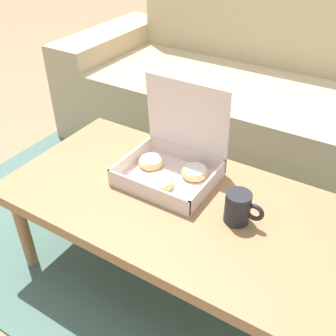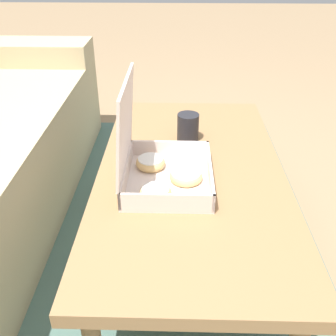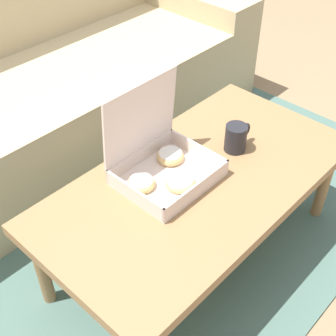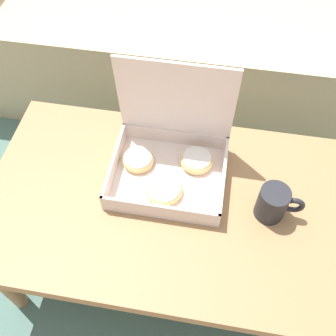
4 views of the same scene
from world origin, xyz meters
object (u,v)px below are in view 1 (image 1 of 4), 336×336
at_px(couch, 274,105).
at_px(coffee_mug, 239,208).
at_px(coffee_table, 175,207).
at_px(pastry_box, 173,161).

distance_m(couch, coffee_mug, 1.01).
relative_size(couch, coffee_table, 1.97).
bearing_deg(coffee_mug, pastry_box, 161.51).
relative_size(coffee_table, coffee_mug, 9.41).
xyz_separation_m(pastry_box, coffee_mug, (0.29, -0.10, -0.01)).
bearing_deg(pastry_box, coffee_mug, -18.49).
height_order(pastry_box, coffee_mug, pastry_box).
xyz_separation_m(couch, coffee_mug, (0.21, -0.98, 0.13)).
height_order(couch, coffee_mug, couch).
height_order(couch, coffee_table, couch).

